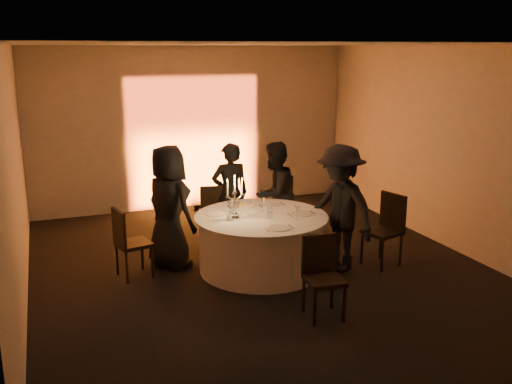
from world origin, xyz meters
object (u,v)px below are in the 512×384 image
object	(u,v)px
guest_left	(169,207)
chair_back_right	(279,201)
chair_left	(128,239)
chair_right	(387,225)
chair_front	(322,271)
chair_back_left	(213,210)
coffee_cup	(230,218)
guest_back_right	(274,194)
banquet_table	(261,243)
guest_back_left	(230,194)
guest_right	(340,208)
candelabra	(235,203)

from	to	relation	value
guest_left	chair_back_right	bearing A→B (deg)	-94.61
chair_left	chair_right	distance (m)	3.53
chair_front	guest_left	size ratio (longest dim) A/B	0.54
chair_back_left	coffee_cup	bearing A→B (deg)	93.21
chair_back_right	guest_left	xyz separation A→B (m)	(-1.98, -0.82, 0.32)
guest_left	guest_back_right	bearing A→B (deg)	-105.86
banquet_table	chair_left	xyz separation A→B (m)	(-1.73, 0.35, 0.15)
chair_left	banquet_table	bearing A→B (deg)	-113.98
chair_back_left	guest_back_left	xyz separation A→B (m)	(0.23, -0.16, 0.27)
banquet_table	chair_back_right	xyz separation A→B (m)	(0.86, 1.40, 0.14)
chair_front	guest_left	world-z (taller)	guest_left
guest_right	coffee_cup	distance (m)	1.50
banquet_table	guest_right	size ratio (longest dim) A/B	1.04
chair_right	guest_left	distance (m)	3.02
chair_left	guest_back_right	distance (m)	2.39
chair_front	candelabra	xyz separation A→B (m)	(-0.52, 1.49, 0.46)
guest_right	chair_left	bearing A→B (deg)	-123.10
guest_right	coffee_cup	size ratio (longest dim) A/B	15.70
guest_back_left	banquet_table	bearing A→B (deg)	94.70
guest_back_right	guest_right	world-z (taller)	guest_right
chair_back_right	candelabra	world-z (taller)	candelabra
chair_right	chair_front	distance (m)	1.90
chair_front	coffee_cup	bearing A→B (deg)	117.88
guest_back_right	guest_right	xyz separation A→B (m)	(0.44, -1.26, 0.07)
banquet_table	chair_back_left	bearing A→B (deg)	101.80
chair_right	coffee_cup	size ratio (longest dim) A/B	9.13
chair_left	chair_right	bearing A→B (deg)	-115.07
guest_left	guest_back_left	xyz separation A→B (m)	(1.08, 0.61, -0.06)
chair_left	coffee_cup	world-z (taller)	chair_left
guest_back_left	coffee_cup	world-z (taller)	guest_back_left
chair_front	guest_right	size ratio (longest dim) A/B	0.54
chair_front	guest_back_right	world-z (taller)	guest_back_right
banquet_table	guest_back_left	size ratio (longest dim) A/B	1.14
guest_back_left	coffee_cup	bearing A→B (deg)	73.83
chair_left	chair_back_right	xyz separation A→B (m)	(2.59, 1.05, -0.00)
coffee_cup	candelabra	bearing A→B (deg)	24.71
guest_back_left	chair_right	bearing A→B (deg)	140.00
coffee_cup	chair_right	bearing A→B (deg)	-9.61
banquet_table	candelabra	distance (m)	0.70
chair_right	guest_right	size ratio (longest dim) A/B	0.58
banquet_table	chair_right	bearing A→B (deg)	-13.63
chair_back_left	chair_front	bearing A→B (deg)	109.22
chair_back_right	guest_back_left	xyz separation A→B (m)	(-0.90, -0.21, 0.26)
banquet_table	candelabra	size ratio (longest dim) A/B	3.02
guest_left	candelabra	xyz separation A→B (m)	(0.75, -0.58, 0.13)
guest_back_left	guest_back_right	size ratio (longest dim) A/B	0.99
guest_left	banquet_table	bearing A→B (deg)	-144.42
banquet_table	coffee_cup	xyz separation A→B (m)	(-0.46, -0.05, 0.42)
chair_back_left	chair_back_right	bearing A→B (deg)	-166.39
chair_back_left	guest_left	size ratio (longest dim) A/B	0.54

